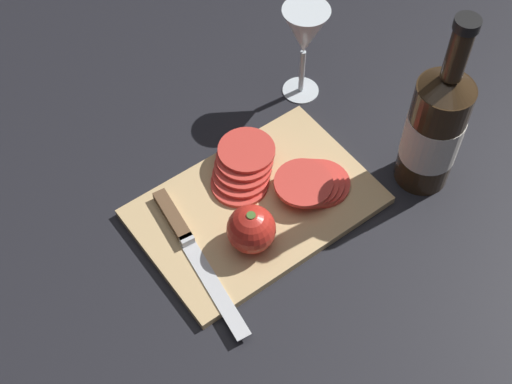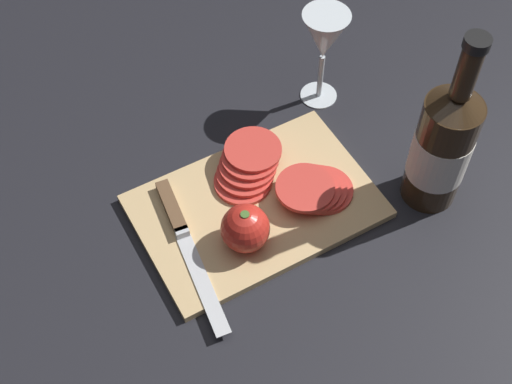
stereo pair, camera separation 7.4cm
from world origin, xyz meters
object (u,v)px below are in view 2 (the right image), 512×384
Objects in this scene: wine_bottle at (442,146)px; tomato_slice_stack_near at (315,189)px; tomato_slice_stack_far at (248,166)px; whole_tomato at (245,228)px; wine_glass at (324,40)px; knife at (178,224)px.

wine_bottle reaches higher than tomato_slice_stack_near.
tomato_slice_stack_far reaches higher than tomato_slice_stack_near.
whole_tomato is 0.59× the size of tomato_slice_stack_far.
wine_bottle is at bearing 145.11° from tomato_slice_stack_far.
whole_tomato is at bearing -9.99° from wine_bottle.
whole_tomato is 0.13m from tomato_slice_stack_near.
tomato_slice_stack_near is at bearing -170.43° from whole_tomato.
wine_glass is 1.46× the size of tomato_slice_stack_near.
whole_tomato is at bearing 59.37° from tomato_slice_stack_far.
wine_glass is at bearing -153.71° from tomato_slice_stack_far.
wine_bottle is at bearing 155.42° from tomato_slice_stack_near.
tomato_slice_stack_far reaches higher than knife.
tomato_slice_stack_near is (0.16, -0.07, -0.08)m from wine_bottle.
wine_glass is 2.46× the size of whole_tomato.
tomato_slice_stack_far is (-0.06, -0.10, -0.02)m from whole_tomato.
knife is at bearing -13.50° from tomato_slice_stack_near.
tomato_slice_stack_near is at bearing 128.21° from tomato_slice_stack_far.
wine_bottle is 1.18× the size of knife.
wine_glass is 1.44× the size of tomato_slice_stack_far.
wine_glass reaches higher than whole_tomato.
tomato_slice_stack_far is (-0.13, -0.04, 0.01)m from knife.
wine_glass is at bearing -124.34° from tomato_slice_stack_near.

